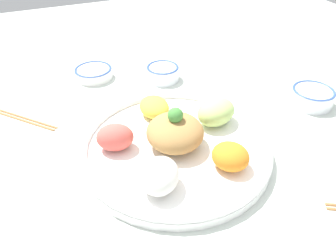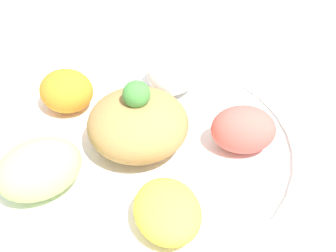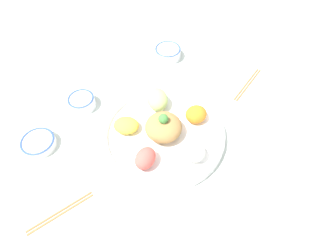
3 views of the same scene
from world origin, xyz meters
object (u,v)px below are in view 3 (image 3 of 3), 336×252
object	(u,v)px
sauce_bowl_dark	(168,52)
chopsticks_pair_near	(248,84)
sauce_bowl_red	(38,143)
salad_platter	(164,132)
chopsticks_pair_far	(60,212)
rice_bowl_blue	(82,101)
serving_spoon_main	(269,139)

from	to	relation	value
sauce_bowl_dark	chopsticks_pair_near	distance (m)	0.36
sauce_bowl_dark	chopsticks_pair_near	world-z (taller)	sauce_bowl_dark
sauce_bowl_red	chopsticks_pair_near	bearing A→B (deg)	-152.15
salad_platter	sauce_bowl_red	bearing A→B (deg)	12.26
sauce_bowl_red	chopsticks_pair_far	size ratio (longest dim) A/B	0.70
sauce_bowl_red	sauce_bowl_dark	distance (m)	0.62
salad_platter	chopsticks_pair_near	xyz separation A→B (m)	(-0.30, -0.28, -0.02)
sauce_bowl_red	sauce_bowl_dark	xyz separation A→B (m)	(-0.37, -0.50, 0.01)
sauce_bowl_dark	salad_platter	bearing A→B (deg)	94.99
salad_platter	rice_bowl_blue	xyz separation A→B (m)	(0.32, -0.10, -0.00)
sauce_bowl_dark	chopsticks_pair_far	size ratio (longest dim) A/B	0.68
rice_bowl_blue	chopsticks_pair_near	world-z (taller)	rice_bowl_blue
sauce_bowl_red	sauce_bowl_dark	size ratio (longest dim) A/B	1.02
rice_bowl_blue	chopsticks_pair_near	bearing A→B (deg)	-163.24
serving_spoon_main	salad_platter	bearing A→B (deg)	3.76
chopsticks_pair_far	serving_spoon_main	size ratio (longest dim) A/B	1.28
sauce_bowl_red	rice_bowl_blue	bearing A→B (deg)	-116.00
sauce_bowl_red	chopsticks_pair_far	world-z (taller)	sauce_bowl_red
chopsticks_pair_far	serving_spoon_main	world-z (taller)	chopsticks_pair_far
sauce_bowl_red	rice_bowl_blue	xyz separation A→B (m)	(-0.09, -0.19, 0.01)
chopsticks_pair_near	salad_platter	bearing A→B (deg)	-17.39
sauce_bowl_red	serving_spoon_main	xyz separation A→B (m)	(-0.77, -0.12, -0.01)
salad_platter	rice_bowl_blue	size ratio (longest dim) A/B	4.35
sauce_bowl_dark	serving_spoon_main	size ratio (longest dim) A/B	0.87
rice_bowl_blue	serving_spoon_main	xyz separation A→B (m)	(-0.67, 0.07, -0.02)
sauce_bowl_dark	serving_spoon_main	world-z (taller)	sauce_bowl_dark
rice_bowl_blue	chopsticks_pair_far	bearing A→B (deg)	97.85
chopsticks_pair_near	rice_bowl_blue	bearing A→B (deg)	-44.30
chopsticks_pair_far	sauce_bowl_red	bearing A→B (deg)	-97.88
rice_bowl_blue	serving_spoon_main	distance (m)	0.68
sauce_bowl_red	rice_bowl_blue	distance (m)	0.21
chopsticks_pair_near	serving_spoon_main	distance (m)	0.26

